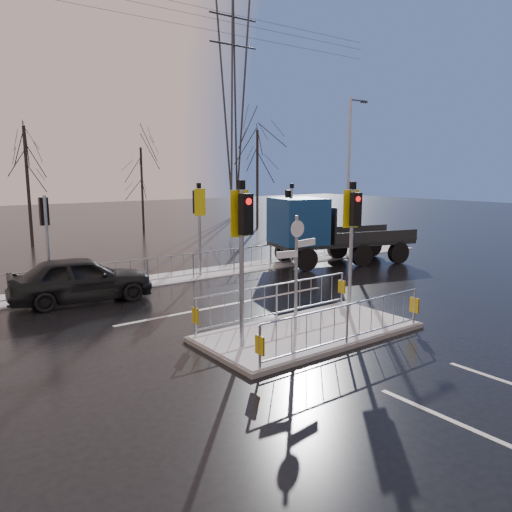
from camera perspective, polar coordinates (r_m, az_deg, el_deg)
ground at (r=13.72m, az=6.02°, el=-8.86°), size 120.00×120.00×0.00m
snow_verge at (r=20.63m, az=-10.39°, el=-2.58°), size 30.00×2.00×0.04m
lane_markings at (r=13.49m, az=6.99°, el=-9.19°), size 8.00×11.38×0.01m
traffic_island at (r=13.60m, az=5.98°, el=-7.30°), size 6.00×3.04×4.15m
far_kerb_fixtures at (r=20.13m, az=-9.08°, el=0.05°), size 18.00×0.65×3.83m
car_far_lane at (r=17.71m, az=-19.32°, el=-2.47°), size 4.84×2.49×1.57m
flatbed_truck at (r=23.28m, az=6.91°, el=3.02°), size 7.18×4.12×3.14m
tree_far_a at (r=32.26m, az=-24.78°, el=9.67°), size 3.75×3.75×7.08m
tree_far_b at (r=36.67m, az=-12.94°, el=9.20°), size 3.25×3.25×6.14m
tree_far_c at (r=38.14m, az=0.15°, el=10.91°), size 4.00×4.00×7.55m
street_lamp_right at (r=26.50m, az=10.63°, el=9.63°), size 1.25×0.18×8.00m
pylon_wires at (r=47.63m, az=-3.75°, el=17.76°), size 70.00×2.38×19.97m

